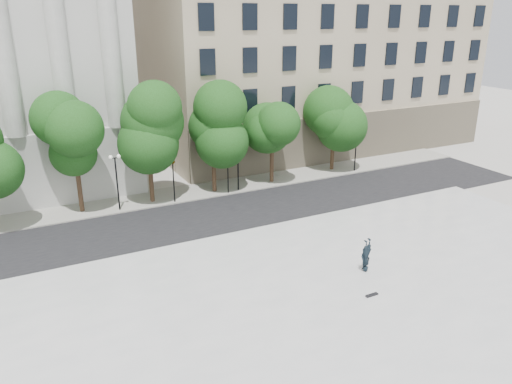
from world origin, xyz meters
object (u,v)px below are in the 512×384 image
traffic_light_west (172,159)px  person_lying (365,267)px  traffic_light_east (228,153)px  skateboard (372,295)px

traffic_light_west → person_lying: 18.04m
traffic_light_east → skateboard: size_ratio=5.54×
traffic_light_west → person_lying: (6.07, -16.72, -2.99)m
traffic_light_west → traffic_light_east: size_ratio=1.01×
traffic_light_east → person_lying: size_ratio=2.09×
traffic_light_east → person_lying: (1.30, -16.72, -2.94)m
traffic_light_west → traffic_light_east: traffic_light_west is taller
skateboard → traffic_light_west: bearing=102.7°
traffic_light_west → traffic_light_east: (4.76, 0.00, -0.05)m
person_lying → skateboard: bearing=-134.8°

